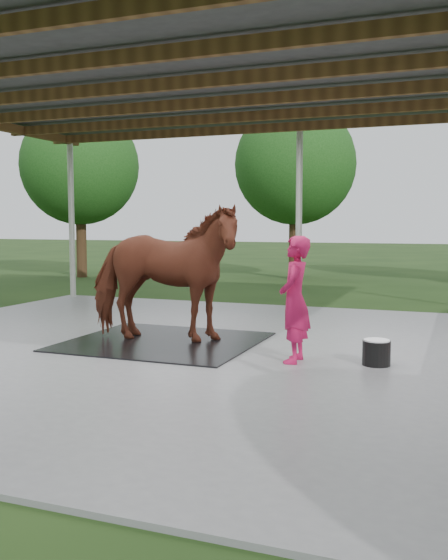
% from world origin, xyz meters
% --- Properties ---
extents(ground, '(100.00, 100.00, 0.00)m').
position_xyz_m(ground, '(0.00, 0.00, 0.00)').
color(ground, '#1E3814').
extents(concrete_slab, '(12.00, 10.00, 0.05)m').
position_xyz_m(concrete_slab, '(0.00, 0.00, 0.03)').
color(concrete_slab, slate).
rests_on(concrete_slab, ground).
extents(pavilion_structure, '(12.60, 10.60, 4.05)m').
position_xyz_m(pavilion_structure, '(0.00, -0.00, 3.97)').
color(pavilion_structure, beige).
rests_on(pavilion_structure, ground).
extents(tree_belt, '(28.00, 28.00, 5.80)m').
position_xyz_m(tree_belt, '(0.30, 0.90, 3.79)').
color(tree_belt, '#382314').
rests_on(tree_belt, ground).
extents(rubber_mat, '(2.80, 2.63, 0.02)m').
position_xyz_m(rubber_mat, '(-0.97, 0.21, 0.06)').
color(rubber_mat, black).
rests_on(rubber_mat, concrete_slab).
extents(horse, '(2.59, 1.46, 2.07)m').
position_xyz_m(horse, '(-0.97, 0.21, 1.11)').
color(horse, brown).
rests_on(horse, rubber_mat).
extents(handler, '(0.43, 0.63, 1.66)m').
position_xyz_m(handler, '(1.25, -0.39, 0.88)').
color(handler, '#B71348').
rests_on(handler, concrete_slab).
extents(wash_bucket, '(0.36, 0.36, 0.33)m').
position_xyz_m(wash_bucket, '(2.28, -0.19, 0.22)').
color(wash_bucket, black).
rests_on(wash_bucket, concrete_slab).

